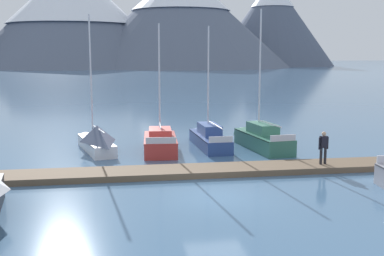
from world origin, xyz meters
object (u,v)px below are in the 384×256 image
object	(u,v)px
sailboat_mid_dock_port	(95,138)
sailboat_far_berth	(208,137)
person_on_dock	(323,146)
sailboat_mid_dock_starboard	(160,141)
sailboat_outer_slip	(260,138)

from	to	relation	value
sailboat_mid_dock_port	sailboat_far_berth	bearing A→B (deg)	2.15
person_on_dock	sailboat_mid_dock_port	bearing A→B (deg)	148.67
sailboat_mid_dock_starboard	sailboat_mid_dock_port	bearing A→B (deg)	170.93
sailboat_mid_dock_starboard	sailboat_far_berth	xyz separation A→B (m)	(3.21, 0.89, -0.02)
sailboat_far_berth	person_on_dock	world-z (taller)	sailboat_far_berth
sailboat_mid_dock_port	person_on_dock	size ratio (longest dim) A/B	4.91
sailboat_far_berth	person_on_dock	xyz separation A→B (m)	(4.49, -7.34, 0.69)
sailboat_mid_dock_port	person_on_dock	xyz separation A→B (m)	(11.62, -7.07, 0.48)
sailboat_mid_dock_port	sailboat_mid_dock_starboard	xyz separation A→B (m)	(3.91, -0.62, -0.19)
sailboat_mid_dock_starboard	sailboat_far_berth	bearing A→B (deg)	15.53
sailboat_outer_slip	sailboat_mid_dock_port	bearing A→B (deg)	175.08
sailboat_mid_dock_port	sailboat_far_berth	world-z (taller)	sailboat_mid_dock_port
sailboat_far_berth	sailboat_outer_slip	size ratio (longest dim) A/B	0.88
sailboat_mid_dock_starboard	sailboat_far_berth	distance (m)	3.33
sailboat_far_berth	sailboat_outer_slip	bearing A→B (deg)	-20.27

